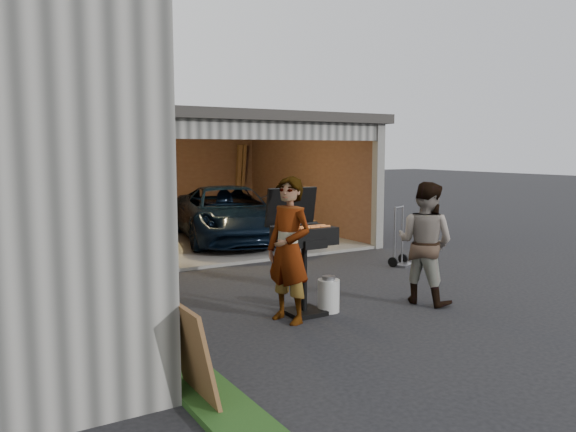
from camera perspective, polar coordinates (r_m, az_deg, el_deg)
name	(u,v)px	position (r m, az deg, el deg)	size (l,w,h in m)	color
ground	(323,316)	(7.44, 3.60, -10.09)	(80.00, 80.00, 0.00)	black
groundcover_strip	(188,376)	(5.60, -10.11, -15.70)	(0.50, 8.00, 0.06)	#193814
garage	(186,162)	(13.53, -10.30, 5.46)	(6.80, 6.30, 2.90)	#605E59
minivan	(228,216)	(13.00, -6.11, -0.02)	(2.07, 4.49, 1.25)	black
woman	(289,250)	(7.00, 0.09, -3.47)	(0.67, 0.44, 1.83)	#CAE6FF
man	(425,243)	(8.10, 13.75, -2.66)	(0.83, 0.65, 1.71)	#512D1F
bbq_grill	(302,240)	(7.32, 1.48, -2.45)	(0.74, 0.65, 1.66)	black
propane_tank	(329,296)	(7.58, 4.14, -8.07)	(0.29, 0.29, 0.44)	beige
plywood_panel	(192,354)	(4.96, -9.73, -13.62)	(0.04, 0.80, 0.89)	brown
hand_truck	(401,254)	(10.68, 11.37, -3.83)	(0.50, 0.46, 1.12)	slate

